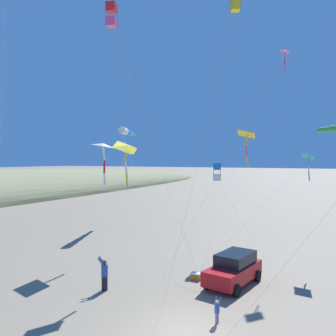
% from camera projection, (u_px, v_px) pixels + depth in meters
% --- Properties ---
extents(ground_plane, '(600.00, 600.00, 0.00)m').
position_uv_depth(ground_plane, '(183.00, 332.00, 14.81)').
color(ground_plane, gray).
extents(parked_car, '(2.58, 4.53, 1.85)m').
position_uv_depth(parked_car, '(234.00, 269.00, 20.45)').
color(parked_car, red).
rests_on(parked_car, ground_plane).
extents(cooler_box, '(0.62, 0.42, 0.42)m').
position_uv_depth(cooler_box, '(196.00, 276.00, 21.30)').
color(cooler_box, orange).
rests_on(cooler_box, ground_plane).
extents(person_adult_flyer, '(0.68, 0.63, 1.90)m').
position_uv_depth(person_adult_flyer, '(104.00, 272.00, 19.53)').
color(person_adult_flyer, '#232328').
rests_on(person_adult_flyer, ground_plane).
extents(person_child_grey_jacket, '(0.27, 0.35, 1.17)m').
position_uv_depth(person_child_grey_jacket, '(217.00, 310.00, 15.58)').
color(person_child_grey_jacket, '#8E6B9E').
rests_on(person_child_grey_jacket, ground_plane).
extents(kite_box_magenta_far_left, '(10.02, 3.92, 20.94)m').
position_uv_depth(kite_box_magenta_far_left, '(112.00, 15.00, 29.95)').
color(kite_box_magenta_far_left, red).
rests_on(kite_box_magenta_far_left, ground_plane).
extents(kite_delta_striped_overhead, '(5.81, 11.42, 8.56)m').
position_uv_depth(kite_delta_striped_overhead, '(127.00, 149.00, 21.03)').
color(kite_delta_striped_overhead, yellow).
rests_on(kite_delta_striped_overhead, ground_plane).
extents(kite_windsock_checkered_midright, '(13.82, 16.83, 10.94)m').
position_uv_depth(kite_windsock_checkered_midright, '(127.00, 132.00, 39.34)').
color(kite_windsock_checkered_midright, white).
rests_on(kite_windsock_checkered_midright, ground_plane).
extents(kite_delta_rainbow_low_near, '(7.72, 2.68, 8.73)m').
position_uv_depth(kite_delta_rainbow_low_near, '(104.00, 147.00, 26.29)').
color(kite_delta_rainbow_low_near, white).
rests_on(kite_delta_rainbow_low_near, ground_plane).
extents(kite_box_red_high_left, '(1.25, 9.34, 19.02)m').
position_uv_depth(kite_box_red_high_left, '(235.00, 0.00, 23.44)').
color(kite_box_red_high_left, purple).
rests_on(kite_box_red_high_left, ground_plane).
extents(kite_box_small_distant, '(6.10, 5.17, 7.13)m').
position_uv_depth(kite_box_small_distant, '(217.00, 172.00, 26.58)').
color(kite_box_small_distant, blue).
rests_on(kite_box_small_distant, ground_plane).
extents(kite_delta_purple_drifting, '(6.41, 10.37, 7.92)m').
position_uv_depth(kite_delta_purple_drifting, '(309.00, 157.00, 25.05)').
color(kite_delta_purple_drifting, '#1EB7C6').
rests_on(kite_delta_purple_drifting, ground_plane).
extents(kite_delta_white_trailing, '(5.89, 11.87, 16.51)m').
position_uv_depth(kite_delta_white_trailing, '(285.00, 53.00, 28.57)').
color(kite_delta_white_trailing, '#EF4C93').
rests_on(kite_delta_white_trailing, ground_plane).
extents(kite_delta_green_low_center, '(2.30, 13.95, 10.00)m').
position_uv_depth(kite_delta_green_low_center, '(247.00, 135.00, 29.22)').
color(kite_delta_green_low_center, yellow).
rests_on(kite_delta_green_low_center, ground_plane).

